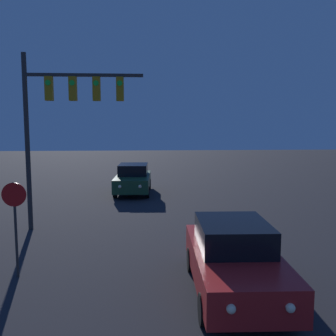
{
  "coord_description": "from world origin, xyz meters",
  "views": [
    {
      "loc": [
        -0.78,
        1.04,
        4.06
      ],
      "look_at": [
        0.0,
        12.58,
        2.72
      ],
      "focal_mm": 40.0,
      "sensor_mm": 36.0,
      "label": 1
    }
  ],
  "objects_px": {
    "traffic_signal_mast": "(63,108)",
    "car_far": "(133,179)",
    "car_near": "(234,258)",
    "stop_sign": "(15,213)"
  },
  "relations": [
    {
      "from": "traffic_signal_mast",
      "to": "stop_sign",
      "type": "height_order",
      "value": "traffic_signal_mast"
    },
    {
      "from": "traffic_signal_mast",
      "to": "car_far",
      "type": "bearing_deg",
      "value": 72.03
    },
    {
      "from": "car_near",
      "to": "stop_sign",
      "type": "height_order",
      "value": "stop_sign"
    },
    {
      "from": "car_far",
      "to": "traffic_signal_mast",
      "type": "bearing_deg",
      "value": 74.86
    },
    {
      "from": "car_near",
      "to": "car_far",
      "type": "bearing_deg",
      "value": -76.39
    },
    {
      "from": "car_near",
      "to": "traffic_signal_mast",
      "type": "bearing_deg",
      "value": -46.94
    },
    {
      "from": "car_far",
      "to": "traffic_signal_mast",
      "type": "relative_size",
      "value": 0.7
    },
    {
      "from": "traffic_signal_mast",
      "to": "car_near",
      "type": "bearing_deg",
      "value": -48.99
    },
    {
      "from": "car_near",
      "to": "traffic_signal_mast",
      "type": "height_order",
      "value": "traffic_signal_mast"
    },
    {
      "from": "car_near",
      "to": "stop_sign",
      "type": "bearing_deg",
      "value": -10.86
    }
  ]
}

